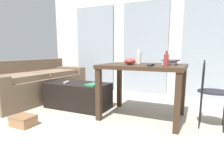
{
  "coord_description": "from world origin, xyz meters",
  "views": [
    {
      "loc": [
        1.14,
        -1.2,
        0.96
      ],
      "look_at": [
        -0.14,
        1.58,
        0.43
      ],
      "focal_mm": 30.39,
      "sensor_mm": 36.0,
      "label": 1
    }
  ],
  "objects": [
    {
      "name": "bowl",
      "position": [
        0.26,
        1.3,
        0.82
      ],
      "size": [
        0.16,
        0.16,
        0.09
      ],
      "primitive_type": "ellipsoid",
      "color": "#9E3833",
      "rests_on": "craft_table"
    },
    {
      "name": "coffee_table",
      "position": [
        -0.71,
        1.43,
        0.21
      ],
      "size": [
        1.06,
        0.56,
        0.43
      ],
      "color": "black",
      "rests_on": "ground"
    },
    {
      "name": "bottle_near",
      "position": [
        0.32,
        1.54,
        0.87
      ],
      "size": [
        0.07,
        0.07,
        0.22
      ],
      "color": "beige",
      "rests_on": "craft_table"
    },
    {
      "name": "tv_remote_on_table",
      "position": [
        0.59,
        1.14,
        0.79
      ],
      "size": [
        0.06,
        0.18,
        0.02
      ],
      "primitive_type": "cube",
      "rotation": [
        0.0,
        0.0,
        -0.07
      ],
      "color": "#232326",
      "rests_on": "craft_table"
    },
    {
      "name": "curtains",
      "position": [
        0.0,
        3.04,
        1.01
      ],
      "size": [
        3.59,
        0.03,
        2.03
      ],
      "color": "#99A3AD",
      "rests_on": "ground"
    },
    {
      "name": "wall_back",
      "position": [
        0.0,
        3.12,
        1.22
      ],
      "size": [
        5.04,
        0.1,
        2.45
      ],
      "primitive_type": "cube",
      "color": "silver",
      "rests_on": "ground"
    },
    {
      "name": "book_stack",
      "position": [
        0.77,
        1.57,
        0.81
      ],
      "size": [
        0.24,
        0.31,
        0.07
      ],
      "color": "silver",
      "rests_on": "craft_table"
    },
    {
      "name": "ground_plane",
      "position": [
        0.0,
        1.16,
        0.0
      ],
      "size": [
        7.5,
        7.5,
        0.0
      ],
      "primitive_type": "plane",
      "color": "#B2A893"
    },
    {
      "name": "couch",
      "position": [
        -1.83,
        1.56,
        0.31
      ],
      "size": [
        1.02,
        2.09,
        0.78
      ],
      "color": "brown",
      "rests_on": "ground"
    },
    {
      "name": "scissors",
      "position": [
        -0.02,
        1.67,
        0.78
      ],
      "size": [
        0.09,
        0.11,
        0.0
      ],
      "color": "#9EA0A5",
      "rests_on": "craft_table"
    },
    {
      "name": "shoebox",
      "position": [
        -0.89,
        0.44,
        0.07
      ],
      "size": [
        0.29,
        0.23,
        0.14
      ],
      "color": "#996B47",
      "rests_on": "ground"
    },
    {
      "name": "tv_remote_primary",
      "position": [
        -0.91,
        1.38,
        0.44
      ],
      "size": [
        0.08,
        0.16,
        0.02
      ],
      "primitive_type": "cube",
      "rotation": [
        0.0,
        0.0,
        0.24
      ],
      "color": "#B7B7B2",
      "rests_on": "coffee_table"
    },
    {
      "name": "magazine",
      "position": [
        -0.36,
        1.34,
        0.44
      ],
      "size": [
        0.21,
        0.26,
        0.02
      ],
      "primitive_type": "cube",
      "rotation": [
        0.0,
        0.0,
        -0.12
      ],
      "color": "#2D7F56",
      "rests_on": "coffee_table"
    },
    {
      "name": "wire_chair",
      "position": [
        1.27,
        1.43,
        0.53
      ],
      "size": [
        0.39,
        0.39,
        0.85
      ],
      "color": "black",
      "rests_on": "ground"
    },
    {
      "name": "craft_table",
      "position": [
        0.42,
        1.4,
        0.66
      ],
      "size": [
        1.13,
        0.84,
        0.78
      ],
      "color": "#382619",
      "rests_on": "ground"
    },
    {
      "name": "bottle_far",
      "position": [
        0.75,
        1.29,
        0.85
      ],
      "size": [
        0.06,
        0.06,
        0.19
      ],
      "color": "#99332D",
      "rests_on": "craft_table"
    }
  ]
}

